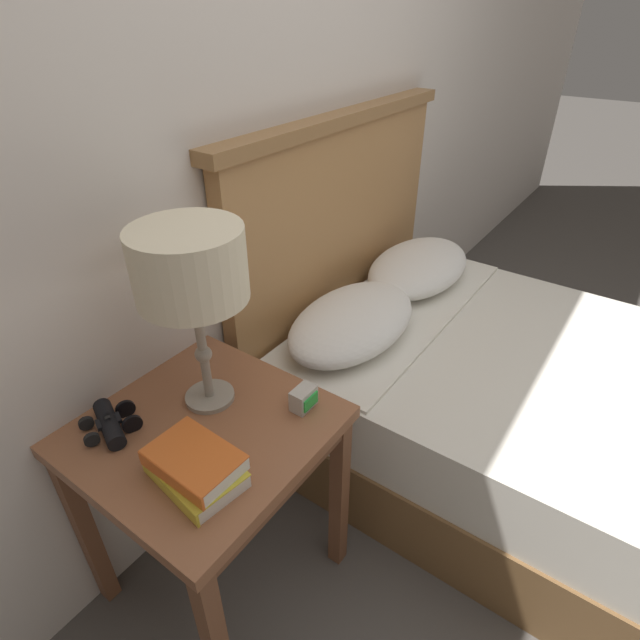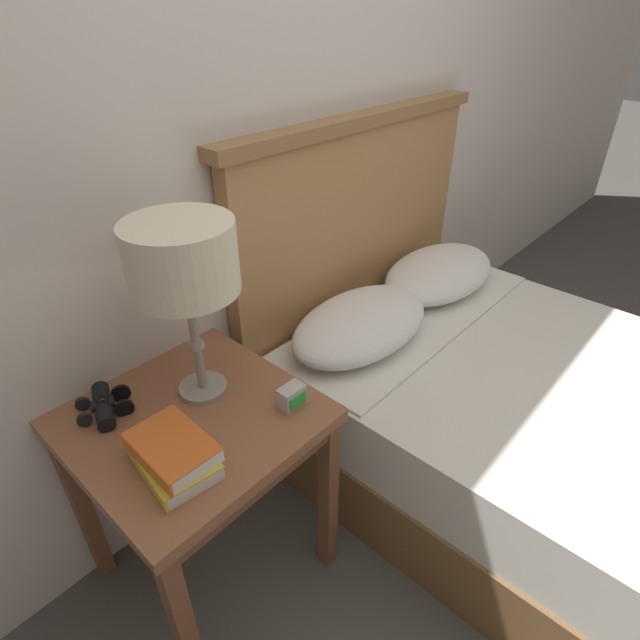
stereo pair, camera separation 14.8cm
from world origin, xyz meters
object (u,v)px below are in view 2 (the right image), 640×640
at_px(nightstand, 195,439).
at_px(alarm_clock, 292,397).
at_px(book_on_nightstand, 173,460).
at_px(book_stacked_on_top, 172,448).
at_px(table_lamp, 182,262).
at_px(binoculars_pair, 104,406).
at_px(bed, 540,425).

height_order(nightstand, alarm_clock, alarm_clock).
xyz_separation_m(book_on_nightstand, alarm_clock, (0.33, -0.05, 0.01)).
height_order(book_on_nightstand, book_stacked_on_top, book_stacked_on_top).
bearing_deg(table_lamp, nightstand, -146.59).
distance_m(book_stacked_on_top, binoculars_pair, 0.29).
xyz_separation_m(book_on_nightstand, binoculars_pair, (-0.02, 0.29, 0.00)).
bearing_deg(table_lamp, binoculars_pair, 153.01).
distance_m(table_lamp, alarm_clock, 0.44).
height_order(bed, binoculars_pair, bed).
height_order(table_lamp, book_stacked_on_top, table_lamp).
relative_size(bed, binoculars_pair, 11.73).
relative_size(nightstand, alarm_clock, 9.45).
distance_m(nightstand, table_lamp, 0.49).
bearing_deg(book_stacked_on_top, binoculars_pair, 93.90).
bearing_deg(nightstand, binoculars_pair, 129.81).
xyz_separation_m(book_on_nightstand, book_stacked_on_top, (0.00, 0.00, 0.04)).
relative_size(book_on_nightstand, book_stacked_on_top, 1.11).
bearing_deg(book_stacked_on_top, alarm_clock, -9.62).
bearing_deg(book_stacked_on_top, book_on_nightstand, -175.54).
xyz_separation_m(table_lamp, alarm_clock, (0.12, -0.23, -0.36)).
xyz_separation_m(bed, binoculars_pair, (-1.13, 0.77, 0.38)).
bearing_deg(nightstand, book_stacked_on_top, -136.48).
height_order(binoculars_pair, alarm_clock, alarm_clock).
relative_size(bed, alarm_clock, 27.49).
relative_size(bed, table_lamp, 3.96).
distance_m(book_on_nightstand, alarm_clock, 0.33).
height_order(table_lamp, book_on_nightstand, table_lamp).
height_order(book_on_nightstand, alarm_clock, alarm_clock).
bearing_deg(binoculars_pair, book_stacked_on_top, -86.10).
bearing_deg(book_stacked_on_top, nightstand, 43.52).
bearing_deg(binoculars_pair, alarm_clock, -44.70).
bearing_deg(alarm_clock, book_on_nightstand, 170.48).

